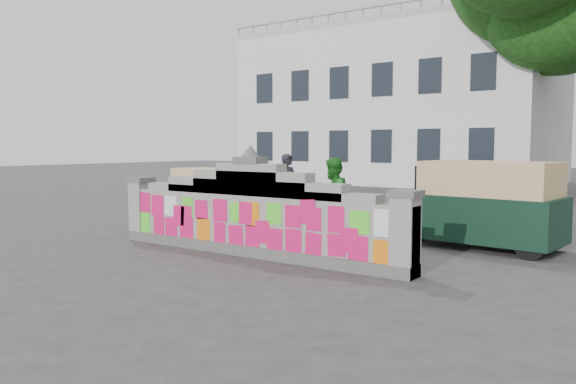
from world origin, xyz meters
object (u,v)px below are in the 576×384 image
(cyclist_rider, at_px, (288,197))
(rickshaw_left, at_px, (209,192))
(pedestrian, at_px, (333,198))
(cyclist_bike, at_px, (288,210))
(rickshaw_right, at_px, (485,203))

(cyclist_rider, relative_size, rickshaw_left, 0.61)
(pedestrian, height_order, rickshaw_left, pedestrian)
(pedestrian, xyz_separation_m, rickshaw_left, (-4.56, 0.88, -0.16))
(cyclist_bike, distance_m, cyclist_rider, 0.32)
(cyclist_bike, distance_m, rickshaw_left, 3.13)
(cyclist_bike, height_order, rickshaw_left, rickshaw_left)
(rickshaw_left, bearing_deg, cyclist_rider, 0.76)
(cyclist_rider, relative_size, pedestrian, 0.89)
(cyclist_bike, relative_size, pedestrian, 1.00)
(pedestrian, distance_m, rickshaw_right, 3.14)
(rickshaw_left, bearing_deg, rickshaw_right, 7.84)
(rickshaw_left, height_order, rickshaw_right, rickshaw_right)
(rickshaw_right, bearing_deg, cyclist_rider, 8.95)
(cyclist_bike, bearing_deg, rickshaw_right, -80.72)
(cyclist_bike, xyz_separation_m, rickshaw_right, (4.55, 0.24, 0.42))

